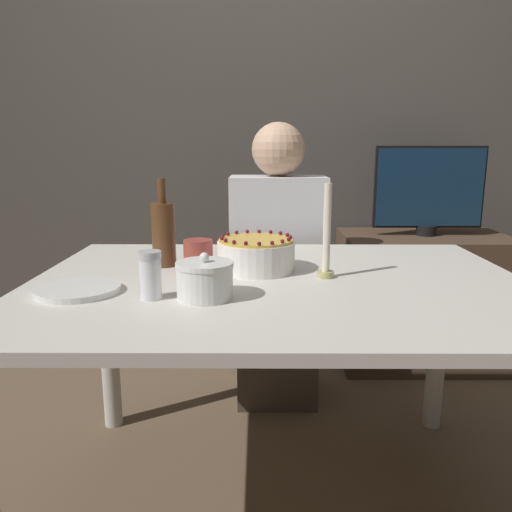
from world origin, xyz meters
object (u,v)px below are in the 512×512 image
(bottle, at_px, (164,233))
(sugar_bowl, at_px, (205,280))
(candle, at_px, (327,240))
(person_man_blue_shirt, at_px, (277,282))
(cake, at_px, (256,255))
(tv_monitor, at_px, (429,189))
(sugar_shaker, at_px, (150,275))

(bottle, bearing_deg, sugar_bowl, -64.59)
(candle, bearing_deg, sugar_bowl, -147.98)
(bottle, bearing_deg, person_man_blue_shirt, 55.50)
(sugar_bowl, relative_size, person_man_blue_shirt, 0.12)
(person_man_blue_shirt, bearing_deg, cake, 81.76)
(candle, bearing_deg, person_man_blue_shirt, 99.22)
(cake, height_order, sugar_bowl, sugar_bowl)
(cake, bearing_deg, tv_monitor, 49.63)
(bottle, xyz_separation_m, person_man_blue_shirt, (0.38, 0.55, -0.31))
(person_man_blue_shirt, bearing_deg, candle, 99.22)
(sugar_shaker, distance_m, bottle, 0.36)
(cake, xyz_separation_m, sugar_shaker, (-0.26, -0.29, 0.01))
(cake, height_order, tv_monitor, tv_monitor)
(sugar_shaker, bearing_deg, bottle, 95.14)
(candle, height_order, tv_monitor, tv_monitor)
(sugar_bowl, relative_size, tv_monitor, 0.26)
(bottle, relative_size, tv_monitor, 0.51)
(sugar_shaker, relative_size, tv_monitor, 0.22)
(sugar_bowl, distance_m, sugar_shaker, 0.13)
(sugar_shaker, distance_m, person_man_blue_shirt, 1.00)
(sugar_bowl, relative_size, sugar_shaker, 1.20)
(person_man_blue_shirt, bearing_deg, bottle, 55.50)
(bottle, relative_size, person_man_blue_shirt, 0.23)
(sugar_bowl, distance_m, tv_monitor, 1.62)
(sugar_bowl, bearing_deg, bottle, 115.41)
(cake, bearing_deg, person_man_blue_shirt, 81.76)
(sugar_bowl, bearing_deg, candle, 32.02)
(sugar_bowl, xyz_separation_m, candle, (0.33, 0.20, 0.06))
(cake, height_order, sugar_shaker, sugar_shaker)
(sugar_shaker, height_order, person_man_blue_shirt, person_man_blue_shirt)
(cake, bearing_deg, bottle, 168.13)
(person_man_blue_shirt, height_order, tv_monitor, person_man_blue_shirt)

